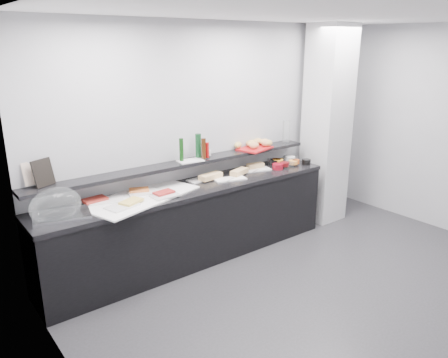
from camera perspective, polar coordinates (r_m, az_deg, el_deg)
ground at (r=4.65m, az=16.06°, el=-15.14°), size 5.00×5.00×0.00m
back_wall at (r=5.45m, az=0.22°, el=5.75°), size 5.00×0.02×2.70m
ceiling at (r=3.96m, az=19.49°, el=20.11°), size 5.00×5.00×0.00m
column at (r=6.24m, az=13.26°, el=6.77°), size 0.50×0.50×2.70m
buffet_cabinet at (r=5.10m, az=-3.96°, el=-6.02°), size 3.60×0.60×0.85m
counter_top at (r=4.94m, az=-4.07°, el=-1.23°), size 3.62×0.62×0.05m
wall_shelf at (r=5.01m, az=-5.24°, el=2.05°), size 3.60×0.25×0.04m
cloche_base at (r=4.31m, az=-20.43°, el=-4.54°), size 0.57×0.45×0.04m
cloche_dome at (r=4.27m, az=-21.12°, el=-3.29°), size 0.50×0.35×0.34m
linen_runner at (r=4.64m, az=-10.75°, el=-2.33°), size 1.35×0.91×0.01m
platter_meat_a at (r=4.58m, az=-15.14°, el=-2.70°), size 0.39×0.32×0.01m
food_meat_a at (r=4.58m, az=-16.54°, el=-2.58°), size 0.25×0.17×0.02m
platter_salmon at (r=4.73m, az=-10.60°, el=-1.74°), size 0.34×0.26×0.01m
food_salmon at (r=4.76m, az=-11.04°, el=-1.40°), size 0.24×0.20×0.02m
platter_cheese at (r=4.38m, az=-13.15°, el=-3.47°), size 0.34×0.27×0.01m
food_cheese at (r=4.44m, az=-12.01°, el=-2.87°), size 0.27×0.22×0.02m
platter_meat_b at (r=4.60m, az=-7.68°, el=-2.16°), size 0.29×0.20×0.01m
food_meat_b at (r=4.64m, az=-7.85°, el=-1.75°), size 0.22×0.15×0.02m
sandwich_plate_left at (r=5.17m, az=-2.78°, el=-0.00°), size 0.39×0.18×0.01m
sandwich_food_left at (r=5.14m, az=-1.76°, el=0.37°), size 0.31×0.16×0.06m
tongs_left at (r=5.13m, az=-1.77°, el=0.01°), size 0.16×0.02×0.01m
sandwich_plate_mid at (r=5.16m, az=0.79°, el=-0.01°), size 0.41×0.25×0.01m
sandwich_food_mid at (r=5.32m, az=2.02°, el=0.95°), size 0.29×0.18×0.06m
tongs_mid at (r=5.10m, az=0.88°, el=-0.07°), size 0.15×0.07×0.01m
sandwich_plate_right at (r=5.55m, az=4.20°, el=1.22°), size 0.40×0.25×0.01m
sandwich_food_right at (r=5.60m, az=4.12°, el=1.77°), size 0.23×0.12×0.06m
tongs_right at (r=5.46m, az=4.15°, el=1.07°), size 0.15×0.06×0.01m
bowl_glass_fruit at (r=5.85m, az=6.46°, el=2.25°), size 0.20×0.20×0.07m
fill_glass_fruit at (r=5.83m, az=7.07°, el=2.32°), size 0.16×0.16×0.05m
bowl_black_jam at (r=5.82m, az=6.61°, el=2.18°), size 0.15×0.15×0.07m
fill_black_jam at (r=5.85m, az=6.91°, el=2.38°), size 0.14×0.14×0.05m
bowl_glass_cream at (r=6.02m, az=8.60°, el=2.61°), size 0.25×0.25×0.07m
fill_glass_cream at (r=6.01m, az=8.64°, el=2.70°), size 0.15×0.15×0.05m
bowl_red_jam at (r=5.62m, az=7.04°, el=1.63°), size 0.16×0.16×0.07m
fill_red_jam at (r=5.70m, az=7.92°, el=1.94°), size 0.13×0.13×0.05m
bowl_glass_salmon at (r=5.75m, az=8.41°, el=1.91°), size 0.20×0.20×0.07m
fill_glass_salmon at (r=5.81m, az=9.02°, el=2.18°), size 0.15×0.15×0.05m
bowl_black_fruit at (r=5.91m, az=10.69°, el=2.21°), size 0.13×0.13×0.07m
fill_black_fruit at (r=5.85m, az=9.37°, el=2.26°), size 0.11×0.11×0.05m
framed_print at (r=4.44m, az=-22.55°, el=0.77°), size 0.22×0.15×0.26m
print_art at (r=4.46m, az=-23.85°, el=0.69°), size 0.17×0.08×0.22m
condiment_tray at (r=5.02m, az=-4.40°, el=2.39°), size 0.31×0.21×0.01m
bottle_green_a at (r=4.97m, az=-5.59°, el=3.84°), size 0.05×0.05×0.26m
bottle_brown at (r=5.04m, az=-2.68°, el=3.99°), size 0.07×0.07×0.24m
bottle_green_b at (r=5.11m, az=-3.38°, el=4.38°), size 0.08×0.08×0.28m
bottle_hot at (r=5.10m, az=-2.21°, el=3.79°), size 0.06×0.06×0.18m
shaker_salt at (r=5.16m, az=-2.22°, el=3.33°), size 0.04×0.04×0.07m
shaker_pepper at (r=5.20m, az=-1.89°, el=3.45°), size 0.04×0.04×0.07m
bread_tray at (r=5.59m, az=4.06°, el=4.00°), size 0.50×0.41×0.02m
bread_roll_nw at (r=5.54m, az=1.84°, el=4.45°), size 0.15×0.13×0.08m
bread_roll_n at (r=5.66m, az=3.64°, el=4.71°), size 0.18×0.15×0.08m
bread_roll_ne at (r=5.76m, az=4.44°, el=4.92°), size 0.16×0.11×0.08m
bread_roll_sw at (r=5.52m, az=3.98°, el=4.37°), size 0.14×0.10×0.08m
bread_roll_s at (r=5.65m, az=5.52°, el=4.65°), size 0.13×0.09×0.08m
bread_roll_se at (r=5.68m, az=5.85°, el=4.69°), size 0.16×0.13×0.08m
bread_roll_midw at (r=5.62m, az=3.57°, el=4.63°), size 0.17×0.13×0.08m
bread_roll_mide at (r=5.75m, az=5.29°, el=4.86°), size 0.16×0.11×0.08m
carafe at (r=5.97m, az=8.14°, el=6.11°), size 0.12×0.12×0.30m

